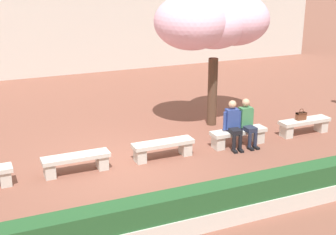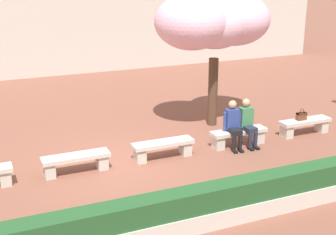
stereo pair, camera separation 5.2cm
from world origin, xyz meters
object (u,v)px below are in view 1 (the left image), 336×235
Objects in this scene: stone_bench_far_east at (304,124)px; cherry_tree_main at (213,22)px; stone_bench_near_east at (163,147)px; person_seated_left at (233,123)px; person_seated_right at (247,121)px; stone_bench_east_end at (238,135)px; handbag at (301,116)px; stone_bench_center at (76,161)px.

stone_bench_far_east is 3.99m from cherry_tree_main.
stone_bench_near_east is at bearing 180.00° from stone_bench_far_east.
stone_bench_far_east is 2.49m from person_seated_left.
stone_bench_east_end is at bearing 165.83° from person_seated_right.
person_seated_left is at bearing -178.76° from stone_bench_far_east.
stone_bench_east_end is 2.12m from handbag.
stone_bench_near_east is 2.23m from stone_bench_east_end.
person_seated_right is (0.21, -0.05, 0.40)m from stone_bench_east_end.
stone_bench_center is 1.24× the size of person_seated_right.
stone_bench_east_end and stone_bench_far_east have the same top height.
handbag is at bearing 172.56° from stone_bench_far_east.
stone_bench_east_end is (4.46, 0.00, 0.00)m from stone_bench_center.
person_seated_right reaches higher than stone_bench_near_east.
stone_bench_east_end is at bearing 0.00° from stone_bench_center.
handbag is 0.09× the size of cherry_tree_main.
person_seated_left is at bearing -101.49° from cherry_tree_main.
stone_bench_east_end is 0.40× the size of cherry_tree_main.
person_seated_left and person_seated_right have the same top height.
person_seated_right is (-2.02, -0.05, 0.40)m from stone_bench_far_east.
person_seated_left reaches higher than stone_bench_far_east.
stone_bench_far_east is at bearing 1.52° from person_seated_right.
person_seated_right reaches higher than handbag.
stone_bench_near_east is at bearing 178.75° from person_seated_right.
person_seated_right is (4.68, -0.05, 0.40)m from stone_bench_center.
stone_bench_center is 4.26m from person_seated_left.
stone_bench_center is at bearing -179.85° from handbag.
stone_bench_east_end is 3.43m from cherry_tree_main.
stone_bench_near_east is at bearing -179.77° from handbag.
person_seated_right is at bearing -178.48° from stone_bench_far_east.
handbag is at bearing 2.15° from person_seated_right.
stone_bench_east_end is at bearing 13.51° from person_seated_left.
cherry_tree_main is at bearing 135.11° from handbag.
handbag reaches higher than stone_bench_east_end.
stone_bench_center is 2.23m from stone_bench_near_east.
stone_bench_center is 5.77m from cherry_tree_main.
stone_bench_far_east is at bearing 1.24° from person_seated_left.
stone_bench_near_east is 4.46m from stone_bench_far_east.
handbag reaches higher than stone_bench_center.
stone_bench_far_east is at bearing 0.00° from stone_bench_near_east.
stone_bench_center is 1.24× the size of person_seated_left.
stone_bench_east_end is 4.72× the size of handbag.
stone_bench_center and stone_bench_far_east have the same top height.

